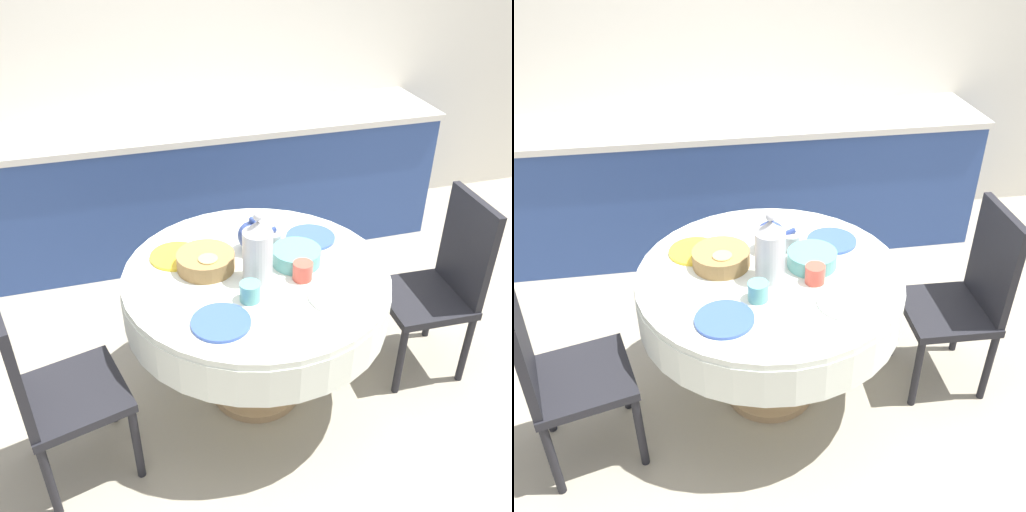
% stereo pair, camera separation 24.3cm
% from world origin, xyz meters
% --- Properties ---
extents(ground_plane, '(12.00, 12.00, 0.00)m').
position_xyz_m(ground_plane, '(0.00, 0.00, 0.00)').
color(ground_plane, '#9E937F').
extents(wall_back, '(7.00, 0.05, 2.60)m').
position_xyz_m(wall_back, '(0.00, 1.81, 1.30)').
color(wall_back, silver).
rests_on(wall_back, ground_plane).
extents(kitchen_counter, '(3.24, 0.64, 0.89)m').
position_xyz_m(kitchen_counter, '(0.00, 1.47, 0.45)').
color(kitchen_counter, '#2D4784').
rests_on(kitchen_counter, ground_plane).
extents(dining_table, '(1.17, 1.17, 0.72)m').
position_xyz_m(dining_table, '(0.00, 0.00, 0.59)').
color(dining_table, tan).
rests_on(dining_table, ground_plane).
extents(chair_left, '(0.42, 0.42, 0.95)m').
position_xyz_m(chair_left, '(0.93, -0.04, 0.51)').
color(chair_left, black).
rests_on(chair_left, ground_plane).
extents(chair_right, '(0.49, 0.49, 0.95)m').
position_xyz_m(chair_right, '(-0.90, -0.23, 0.51)').
color(chair_right, black).
rests_on(chair_right, ground_plane).
extents(plate_near_left, '(0.23, 0.23, 0.01)m').
position_xyz_m(plate_near_left, '(-0.23, -0.30, 0.73)').
color(plate_near_left, '#3856AD').
rests_on(plate_near_left, dining_table).
extents(cup_near_left, '(0.08, 0.08, 0.08)m').
position_xyz_m(cup_near_left, '(-0.08, -0.19, 0.76)').
color(cup_near_left, '#5BA39E').
rests_on(cup_near_left, dining_table).
extents(plate_near_right, '(0.23, 0.23, 0.01)m').
position_xyz_m(plate_near_right, '(0.26, -0.27, 0.73)').
color(plate_near_right, white).
rests_on(plate_near_right, dining_table).
extents(cup_near_right, '(0.08, 0.08, 0.08)m').
position_xyz_m(cup_near_right, '(0.17, -0.11, 0.76)').
color(cup_near_right, '#CC4C3D').
rests_on(cup_near_right, dining_table).
extents(plate_far_left, '(0.23, 0.23, 0.01)m').
position_xyz_m(plate_far_left, '(-0.32, 0.21, 0.73)').
color(plate_far_left, yellow).
rests_on(plate_far_left, dining_table).
extents(cup_far_left, '(0.08, 0.08, 0.08)m').
position_xyz_m(cup_far_left, '(-0.20, 0.04, 0.76)').
color(cup_far_left, '#DBB766').
rests_on(cup_far_left, dining_table).
extents(plate_far_right, '(0.23, 0.23, 0.01)m').
position_xyz_m(plate_far_right, '(0.33, 0.19, 0.73)').
color(plate_far_right, '#3856AD').
rests_on(plate_far_right, dining_table).
extents(cup_far_right, '(0.08, 0.08, 0.08)m').
position_xyz_m(cup_far_right, '(0.12, 0.16, 0.76)').
color(cup_far_right, white).
rests_on(cup_far_right, dining_table).
extents(coffee_carafe, '(0.13, 0.13, 0.32)m').
position_xyz_m(coffee_carafe, '(-0.01, -0.05, 0.86)').
color(coffee_carafe, '#B2B2B7').
rests_on(coffee_carafe, dining_table).
extents(teapot, '(0.19, 0.13, 0.18)m').
position_xyz_m(teapot, '(0.03, 0.17, 0.80)').
color(teapot, '#33478E').
rests_on(teapot, dining_table).
extents(bread_basket, '(0.25, 0.25, 0.07)m').
position_xyz_m(bread_basket, '(-0.20, 0.08, 0.76)').
color(bread_basket, olive).
rests_on(bread_basket, dining_table).
extents(fruit_bowl, '(0.22, 0.22, 0.07)m').
position_xyz_m(fruit_bowl, '(0.19, 0.02, 0.76)').
color(fruit_bowl, '#569993').
rests_on(fruit_bowl, dining_table).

